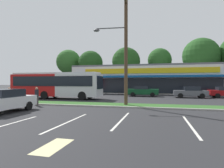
# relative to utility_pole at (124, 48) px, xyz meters

# --- Properties ---
(grass_median) EXTENTS (56.00, 2.20, 0.12)m
(grass_median) POSITION_rel_utility_pole_xyz_m (-3.94, 0.09, -4.99)
(grass_median) COLOR #2D5B23
(grass_median) RESTS_ON ground_plane
(curb_lip) EXTENTS (56.00, 0.24, 0.12)m
(curb_lip) POSITION_rel_utility_pole_xyz_m (-3.94, -1.13, -4.99)
(curb_lip) COLOR #99968C
(curb_lip) RESTS_ON ground_plane
(parking_stripe_1) EXTENTS (0.12, 4.80, 0.01)m
(parking_stripe_1) POSITION_rel_utility_pole_xyz_m (-4.25, -8.60, -5.05)
(parking_stripe_1) COLOR silver
(parking_stripe_1) RESTS_ON ground_plane
(parking_stripe_2) EXTENTS (0.12, 4.80, 0.01)m
(parking_stripe_2) POSITION_rel_utility_pole_xyz_m (-1.66, -7.10, -5.05)
(parking_stripe_2) COLOR silver
(parking_stripe_2) RESTS_ON ground_plane
(parking_stripe_3) EXTENTS (0.12, 4.80, 0.01)m
(parking_stripe_3) POSITION_rel_utility_pole_xyz_m (0.93, -5.93, -5.05)
(parking_stripe_3) COLOR silver
(parking_stripe_3) RESTS_ON ground_plane
(parking_stripe_4) EXTENTS (0.12, 4.80, 0.01)m
(parking_stripe_4) POSITION_rel_utility_pole_xyz_m (4.33, -6.39, -5.05)
(parking_stripe_4) COLOR silver
(parking_stripe_4) RESTS_ON ground_plane
(lot_arrow) EXTENTS (0.70, 1.60, 0.01)m
(lot_arrow) POSITION_rel_utility_pole_xyz_m (-0.41, -10.55, -5.05)
(lot_arrow) COLOR beige
(lot_arrow) RESTS_ON ground_plane
(storefront_building) EXTENTS (27.82, 12.93, 5.20)m
(storefront_building) POSITION_rel_utility_pole_xyz_m (1.05, 21.87, -2.45)
(storefront_building) COLOR silver
(storefront_building) RESTS_ON ground_plane
(tree_far_left) EXTENTS (6.80, 6.80, 11.22)m
(tree_far_left) POSITION_rel_utility_pole_xyz_m (-21.62, 32.08, 2.75)
(tree_far_left) COLOR #473323
(tree_far_left) RESTS_ON ground_plane
(tree_left) EXTENTS (6.46, 6.46, 10.42)m
(tree_left) POSITION_rel_utility_pole_xyz_m (-14.56, 30.76, 2.12)
(tree_left) COLOR #473323
(tree_left) RESTS_ON ground_plane
(tree_mid_left) EXTENTS (7.09, 7.09, 10.86)m
(tree_mid_left) POSITION_rel_utility_pole_xyz_m (-4.98, 30.60, 2.25)
(tree_mid_left) COLOR #473323
(tree_mid_left) RESTS_ON ground_plane
(tree_mid) EXTENTS (5.93, 5.93, 10.63)m
(tree_mid) POSITION_rel_utility_pole_xyz_m (3.25, 32.58, 2.59)
(tree_mid) COLOR #473323
(tree_mid) RESTS_ON ground_plane
(tree_mid_right) EXTENTS (8.02, 8.02, 11.96)m
(tree_mid_right) POSITION_rel_utility_pole_xyz_m (12.19, 29.43, 2.88)
(tree_mid_right) COLOR #473323
(tree_mid_right) RESTS_ON ground_plane
(utility_pole) EXTENTS (3.04, 2.40, 9.42)m
(utility_pole) POSITION_rel_utility_pole_xyz_m (0.00, 0.00, 0.00)
(utility_pole) COLOR #4C3826
(utility_pole) RESTS_ON ground_plane
(city_bus) EXTENTS (11.65, 2.76, 3.25)m
(city_bus) POSITION_rel_utility_pole_xyz_m (-9.61, 5.17, -3.29)
(city_bus) COLOR #B71414
(city_bus) RESTS_ON ground_plane
(bus_stop_bench) EXTENTS (1.60, 0.45, 0.95)m
(bus_stop_bench) POSITION_rel_utility_pole_xyz_m (-9.66, -1.96, -4.55)
(bus_stop_bench) COLOR brown
(bus_stop_bench) RESTS_ON ground_plane
(car_0) EXTENTS (4.66, 1.97, 1.57)m
(car_0) POSITION_rel_utility_pole_xyz_m (-9.51, 11.95, -4.26)
(car_0) COLOR #9E998C
(car_0) RESTS_ON ground_plane
(car_1) EXTENTS (1.98, 4.80, 1.58)m
(car_1) POSITION_rel_utility_pole_xyz_m (-7.25, -5.56, -4.25)
(car_1) COLOR silver
(car_1) RESTS_ON ground_plane
(car_3) EXTENTS (4.45, 1.87, 1.48)m
(car_3) POSITION_rel_utility_pole_xyz_m (0.68, 11.51, -4.28)
(car_3) COLOR #0C3F1E
(car_3) RESTS_ON ground_plane
(car_4) EXTENTS (4.12, 1.91, 1.51)m
(car_4) POSITION_rel_utility_pole_xyz_m (-14.52, 11.41, -4.28)
(car_4) COLOR black
(car_4) RESTS_ON ground_plane
(car_5) EXTENTS (4.20, 1.93, 1.47)m
(car_5) POSITION_rel_utility_pole_xyz_m (7.05, 10.60, -4.30)
(car_5) COLOR #515459
(car_5) RESTS_ON ground_plane
(pedestrian_near_bench) EXTENTS (0.33, 0.33, 1.64)m
(pedestrian_near_bench) POSITION_rel_utility_pole_xyz_m (-7.45, -1.69, -4.23)
(pedestrian_near_bench) COLOR #47423D
(pedestrian_near_bench) RESTS_ON ground_plane
(pedestrian_mid) EXTENTS (0.33, 0.33, 1.66)m
(pedestrian_mid) POSITION_rel_utility_pole_xyz_m (-9.01, -3.11, -4.22)
(pedestrian_mid) COLOR black
(pedestrian_mid) RESTS_ON ground_plane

